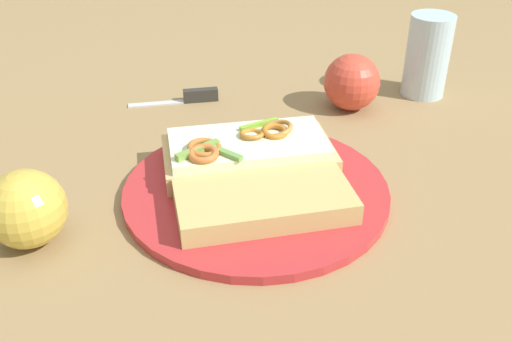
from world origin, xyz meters
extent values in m
plane|color=#93754B|center=(0.00, 0.00, 0.00)|extent=(2.00, 2.00, 0.00)
cylinder|color=#BA2D30|center=(0.00, 0.00, 0.01)|extent=(0.28, 0.28, 0.01)
cube|color=tan|center=(-0.02, 0.04, 0.02)|extent=(0.21, 0.18, 0.02)
cube|color=#EBECC5|center=(-0.02, 0.04, 0.04)|extent=(0.19, 0.16, 0.01)
torus|color=#B67D37|center=(0.00, 0.07, 0.05)|extent=(0.05, 0.05, 0.02)
torus|color=#B2692E|center=(-0.06, 0.00, 0.05)|extent=(0.05, 0.05, 0.01)
torus|color=#BF7529|center=(-0.02, 0.05, 0.05)|extent=(0.03, 0.03, 0.01)
torus|color=#BC6E23|center=(0.00, 0.06, 0.05)|extent=(0.04, 0.04, 0.01)
torus|color=#C56A30|center=(-0.05, -0.01, 0.05)|extent=(0.04, 0.04, 0.01)
cube|color=#77A445|center=(-0.06, -0.01, 0.05)|extent=(0.03, 0.05, 0.01)
cube|color=#6B9E4B|center=(-0.04, 0.00, 0.05)|extent=(0.05, 0.02, 0.01)
cube|color=#80B734|center=(-0.02, 0.07, 0.05)|extent=(0.04, 0.04, 0.01)
cube|color=tan|center=(0.02, -0.04, 0.02)|extent=(0.19, 0.17, 0.02)
sphere|color=#D04331|center=(0.05, 0.24, 0.04)|extent=(0.11, 0.11, 0.08)
sphere|color=gold|center=(-0.17, -0.15, 0.04)|extent=(0.10, 0.10, 0.08)
cylinder|color=silver|center=(0.14, 0.33, 0.06)|extent=(0.06, 0.06, 0.12)
cube|color=silver|center=(-0.21, 0.16, 0.00)|extent=(0.07, 0.05, 0.00)
cube|color=#2E2E28|center=(-0.15, 0.19, 0.01)|extent=(0.05, 0.03, 0.02)
camera|label=1|loc=(0.18, -0.48, 0.35)|focal=40.54mm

